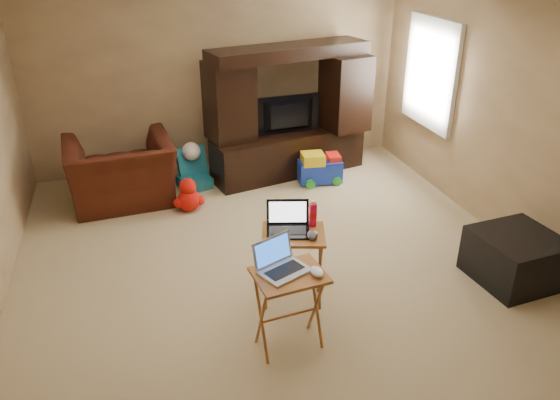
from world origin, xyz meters
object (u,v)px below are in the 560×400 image
object	(u,v)px
tray_table_right	(293,268)
mouse_right	(313,235)
plush_toy	(188,195)
water_bottle	(313,215)
ottoman	(516,258)
television	(290,116)
push_toy	(320,167)
laptop_right	(288,220)
recliner	(121,172)
laptop_left	(285,259)
entertainment_center	(289,112)
tray_table_left	(289,311)
child_rocker	(194,169)
mouse_left	(317,272)

from	to	relation	value
tray_table_right	mouse_right	xyz separation A→B (m)	(0.13, -0.12, 0.37)
plush_toy	water_bottle	bearing A→B (deg)	-66.30
ottoman	television	bearing A→B (deg)	113.66
push_toy	laptop_right	xyz separation A→B (m)	(-1.15, -2.35, 0.60)
recliner	mouse_right	xyz separation A→B (m)	(1.52, -2.59, 0.32)
laptop_left	laptop_right	distance (m)	0.59
entertainment_center	mouse_right	bearing A→B (deg)	-115.52
recliner	plush_toy	world-z (taller)	recliner
ottoman	laptop_right	xyz separation A→B (m)	(-2.16, 0.27, 0.58)
laptop_right	water_bottle	size ratio (longest dim) A/B	1.70
plush_toy	tray_table_left	xyz separation A→B (m)	(0.45, -2.59, 0.13)
television	plush_toy	size ratio (longest dim) A/B	2.09
ottoman	child_rocker	bearing A→B (deg)	131.77
entertainment_center	push_toy	bearing A→B (deg)	-65.77
recliner	laptop_left	size ratio (longest dim) A/B	3.42
mouse_left	water_bottle	distance (m)	0.75
ottoman	tray_table_right	distance (m)	2.13
television	child_rocker	size ratio (longest dim) A/B	1.72
recliner	child_rocker	distance (m)	0.92
child_rocker	water_bottle	world-z (taller)	water_bottle
plush_toy	mouse_right	size ratio (longest dim) A/B	2.98
water_bottle	laptop_right	bearing A→B (deg)	-165.96
tray_table_right	mouse_left	size ratio (longest dim) A/B	5.00
mouse_left	tray_table_right	bearing A→B (deg)	88.56
entertainment_center	tray_table_right	world-z (taller)	entertainment_center
laptop_right	mouse_right	world-z (taller)	laptop_right
tray_table_left	entertainment_center	bearing A→B (deg)	66.74
tray_table_left	mouse_left	bearing A→B (deg)	-26.61
plush_toy	laptop_right	size ratio (longest dim) A/B	1.16
plush_toy	laptop_right	bearing A→B (deg)	-72.98
child_rocker	laptop_left	world-z (taller)	laptop_left
plush_toy	water_bottle	distance (m)	2.20
ottoman	laptop_left	distance (m)	2.44
tray_table_right	mouse_left	distance (m)	0.73
plush_toy	tray_table_left	world-z (taller)	tray_table_left
mouse_right	tray_table_right	bearing A→B (deg)	137.29
recliner	tray_table_right	world-z (taller)	recliner
television	entertainment_center	bearing A→B (deg)	-93.86
television	tray_table_right	xyz separation A→B (m)	(-0.81, -2.73, -0.48)
plush_toy	push_toy	bearing A→B (deg)	10.97
push_toy	tray_table_right	distance (m)	2.62
tray_table_right	mouse_right	distance (m)	0.41
child_rocker	mouse_left	distance (m)	3.37
television	tray_table_left	bearing A→B (deg)	69.05
laptop_right	water_bottle	bearing A→B (deg)	28.87
tray_table_left	recliner	bearing A→B (deg)	104.87
television	tray_table_left	size ratio (longest dim) A/B	1.28
entertainment_center	laptop_right	xyz separation A→B (m)	(-0.85, -2.76, -0.05)
mouse_left	water_bottle	size ratio (longest dim) A/B	0.65
laptop_left	plush_toy	bearing A→B (deg)	75.35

